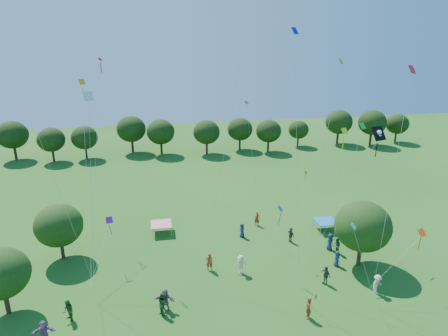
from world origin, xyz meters
TOP-DOWN VIEW (x-y plane):
  - near_tree_west at (-16.98, 14.36)m, footprint 4.26×4.26m
  - near_tree_north at (-14.33, 21.95)m, footprint 4.47×4.47m
  - near_tree_east at (13.15, 15.73)m, footprint 5.12×5.12m
  - treeline at (-1.73, 55.43)m, footprint 88.01×8.77m
  - tent_red_stripe at (-4.79, 25.43)m, footprint 2.20×2.20m
  - tent_blue at (12.98, 22.81)m, footprint 2.20×2.20m
  - crowd_person_0 at (3.60, 22.93)m, footprint 0.60×0.86m
  - crowd_person_1 at (-0.74, 17.40)m, footprint 0.68×0.47m
  - crowd_person_2 at (11.97, 17.93)m, footprint 0.49×0.86m
  - crowd_person_3 at (12.47, 11.43)m, footprint 1.25×0.96m
  - crowd_person_4 at (8.82, 13.48)m, footprint 0.82×1.12m
  - crowd_person_5 at (-4.95, 12.61)m, footprint 1.80×1.18m
  - crowd_person_6 at (11.66, 18.79)m, footprint 0.64×0.94m
  - crowd_person_7 at (5.85, 25.22)m, footprint 0.73×0.65m
  - crowd_person_8 at (-12.16, 12.58)m, footprint 0.87×1.00m
  - crowd_person_9 at (1.99, 16.36)m, footprint 1.29×0.94m
  - crowd_person_10 at (8.32, 20.93)m, footprint 0.74×1.05m
  - crowd_person_11 at (-13.47, 10.67)m, footprint 1.61×0.64m
  - crowd_person_12 at (11.04, 15.93)m, footprint 0.44×0.77m
  - crowd_person_13 at (5.69, 9.60)m, footprint 0.55×0.74m
  - crowd_person_14 at (-5.12, 12.14)m, footprint 0.64×0.99m
  - pirate_kite at (11.25, 12.26)m, footprint 6.02×1.00m
  - red_high_kite at (3.06, 19.73)m, footprint 6.13×6.15m
  - small_kite_0 at (12.45, 11.18)m, footprint 1.72×1.71m
  - small_kite_1 at (-11.61, 25.83)m, footprint 1.55×14.41m
  - small_kite_2 at (10.65, 24.36)m, footprint 2.24×1.02m
  - small_kite_3 at (14.20, 20.01)m, footprint 2.30×0.70m
  - small_kite_4 at (4.09, 10.15)m, footprint 2.88×3.23m
  - small_kite_5 at (-9.57, 19.36)m, footprint 1.71×5.20m
  - small_kite_6 at (-12.79, 15.91)m, footprint 3.10×1.30m
  - small_kite_7 at (8.43, 8.50)m, footprint 3.62×2.21m
  - small_kite_8 at (-9.83, 21.08)m, footprint 1.73×9.38m
  - small_kite_9 at (15.16, 11.05)m, footprint 4.96×1.13m
  - small_kite_10 at (9.35, 13.66)m, footprint 1.00×1.48m
  - small_kite_11 at (6.20, 10.31)m, footprint 0.86×3.02m
  - small_kite_12 at (5.32, 15.74)m, footprint 1.01×2.00m
  - small_kite_13 at (4.52, 23.63)m, footprint 1.99×0.46m
  - small_kite_14 at (-9.82, 16.71)m, footprint 1.20×2.78m

SIDE VIEW (x-z plane):
  - crowd_person_12 at x=11.04m, z-range 0.00..1.51m
  - crowd_person_0 at x=3.60m, z-range 0.00..1.57m
  - crowd_person_10 at x=8.32m, z-range 0.00..1.64m
  - crowd_person_7 at x=5.85m, z-range 0.00..1.65m
  - crowd_person_11 at x=-13.47m, z-range 0.00..1.69m
  - crowd_person_2 at x=11.97m, z-range 0.00..1.70m
  - crowd_person_3 at x=12.47m, z-range 0.00..1.74m
  - crowd_person_1 at x=-0.74m, z-range 0.00..1.74m
  - crowd_person_4 at x=8.82m, z-range 0.00..1.74m
  - crowd_person_6 at x=11.66m, z-range 0.00..1.75m
  - crowd_person_8 at x=-12.16m, z-range 0.00..1.79m
  - crowd_person_13 at x=5.69m, z-range 0.00..1.79m
  - crowd_person_9 at x=1.99m, z-range 0.00..1.80m
  - crowd_person_5 at x=-4.95m, z-range 0.00..1.82m
  - crowd_person_14 at x=-5.12m, z-range 0.00..1.87m
  - tent_red_stripe at x=-4.79m, z-range 0.49..1.59m
  - tent_blue at x=12.98m, z-range 0.49..1.59m
  - near_tree_north at x=-14.33m, z-range 0.75..6.29m
  - near_tree_west at x=-16.98m, z-range 0.82..6.30m
  - near_tree_east at x=13.15m, z-range 0.85..7.16m
  - treeline at x=-1.73m, z-range 0.70..7.48m
  - small_kite_5 at x=-9.57m, z-range 2.38..6.04m
  - small_kite_9 at x=15.16m, z-range 2.81..7.32m
  - small_kite_2 at x=10.65m, z-range 2.76..7.88m
  - small_kite_12 at x=5.32m, z-range 3.11..8.41m
  - small_kite_7 at x=8.43m, z-range 3.33..10.56m
  - small_kite_13 at x=4.52m, z-range 3.74..16.81m
  - small_kite_3 at x=14.20m, z-range 5.06..16.30m
  - small_kite_10 at x=9.35m, z-range 4.87..17.38m
  - small_kite_6 at x=-12.79m, z-range 4.85..17.88m
  - small_kite_1 at x=-11.61m, z-range 5.30..20.24m
  - small_kite_8 at x=-9.83m, z-range 4.18..21.43m
  - pirate_kite at x=11.25m, z-range 6.93..19.69m
  - small_kite_11 at x=6.20m, z-range 4.46..22.38m
  - small_kite_14 at x=-9.82m, z-range 6.16..21.40m
  - small_kite_4 at x=4.09m, z-range 4.98..24.67m
  - small_kite_0 at x=12.45m, z-range 6.42..23.69m
  - red_high_kite at x=3.06m, z-range 8.45..34.87m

